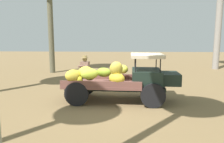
{
  "coord_description": "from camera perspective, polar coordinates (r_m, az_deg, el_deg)",
  "views": [
    {
      "loc": [
        0.11,
        -8.28,
        2.53
      ],
      "look_at": [
        -0.29,
        0.22,
        1.19
      ],
      "focal_mm": 34.98,
      "sensor_mm": 36.0,
      "label": 1
    }
  ],
  "objects": [
    {
      "name": "farmer",
      "position": [
        10.14,
        -7.08,
        0.06
      ],
      "size": [
        0.53,
        0.49,
        1.71
      ],
      "rotation": [
        0.0,
        0.0,
        -1.8
      ],
      "color": "#B5B6A2",
      "rests_on": "ground"
    },
    {
      "name": "truck",
      "position": [
        8.56,
        2.9,
        -1.83
      ],
      "size": [
        4.53,
        1.96,
        1.89
      ],
      "rotation": [
        0.0,
        0.0,
        -0.04
      ],
      "color": "black",
      "rests_on": "ground"
    },
    {
      "name": "ground_plane",
      "position": [
        8.66,
        1.87,
        -8.04
      ],
      "size": [
        60.0,
        60.0,
        0.0
      ],
      "primitive_type": "plane",
      "color": "olive"
    },
    {
      "name": "loose_banana_bunch",
      "position": [
        10.69,
        1.53,
        -3.84
      ],
      "size": [
        0.74,
        0.64,
        0.34
      ],
      "primitive_type": "ellipsoid",
      "rotation": [
        0.0,
        0.03,
        2.65
      ],
      "color": "gold",
      "rests_on": "ground"
    }
  ]
}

